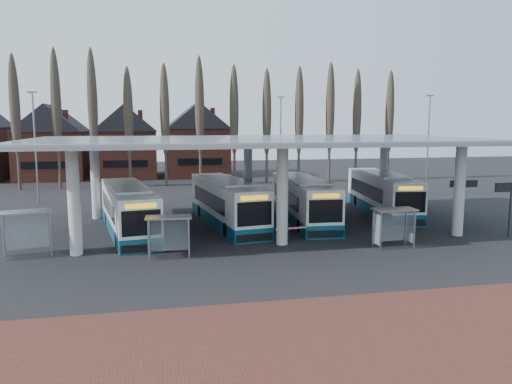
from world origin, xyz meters
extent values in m
plane|color=black|center=(0.00, 0.00, 0.00)|extent=(140.00, 140.00, 0.00)
cube|color=#5B2A24|center=(0.00, -12.00, 0.01)|extent=(70.00, 10.00, 0.03)
cylinder|color=#BABAB5|center=(-12.00, 2.50, 3.00)|extent=(0.70, 0.70, 6.00)
cylinder|color=#BABAB5|center=(-12.00, 13.50, 3.00)|extent=(0.70, 0.70, 6.00)
cylinder|color=#BABAB5|center=(0.00, 2.50, 3.00)|extent=(0.70, 0.70, 6.00)
cylinder|color=#BABAB5|center=(0.00, 13.50, 3.00)|extent=(0.70, 0.70, 6.00)
cylinder|color=#BABAB5|center=(12.00, 2.50, 3.00)|extent=(0.70, 0.70, 6.00)
cylinder|color=#BABAB5|center=(12.00, 13.50, 3.00)|extent=(0.70, 0.70, 6.00)
cube|color=gray|center=(0.00, 8.00, 6.25)|extent=(32.00, 16.00, 0.12)
cube|color=silver|center=(0.00, 8.00, 6.32)|extent=(31.50, 15.50, 0.04)
cone|color=#473D33|center=(-22.00, 33.00, 7.25)|extent=(0.36, 0.36, 14.50)
ellipsoid|color=#473D33|center=(-22.00, 33.00, 8.99)|extent=(1.10, 1.10, 11.02)
cone|color=#473D33|center=(-18.00, 33.00, 7.25)|extent=(0.36, 0.36, 14.50)
ellipsoid|color=#473D33|center=(-18.00, 33.00, 8.99)|extent=(1.10, 1.10, 11.02)
cone|color=#473D33|center=(-14.00, 33.00, 7.25)|extent=(0.36, 0.36, 14.50)
ellipsoid|color=#473D33|center=(-14.00, 33.00, 8.99)|extent=(1.10, 1.10, 11.02)
cone|color=#473D33|center=(-10.00, 33.00, 7.25)|extent=(0.36, 0.36, 14.50)
ellipsoid|color=#473D33|center=(-10.00, 33.00, 8.99)|extent=(1.10, 1.10, 11.02)
cone|color=#473D33|center=(-6.00, 33.00, 7.25)|extent=(0.36, 0.36, 14.50)
ellipsoid|color=#473D33|center=(-6.00, 33.00, 8.99)|extent=(1.10, 1.10, 11.02)
cone|color=#473D33|center=(-2.00, 33.00, 7.25)|extent=(0.36, 0.36, 14.50)
ellipsoid|color=#473D33|center=(-2.00, 33.00, 8.99)|extent=(1.10, 1.10, 11.02)
cone|color=#473D33|center=(2.00, 33.00, 7.25)|extent=(0.36, 0.36, 14.50)
ellipsoid|color=#473D33|center=(2.00, 33.00, 8.99)|extent=(1.10, 1.10, 11.02)
cone|color=#473D33|center=(6.00, 33.00, 7.25)|extent=(0.36, 0.36, 14.50)
ellipsoid|color=#473D33|center=(6.00, 33.00, 8.99)|extent=(1.10, 1.10, 11.02)
cone|color=#473D33|center=(10.00, 33.00, 7.25)|extent=(0.36, 0.36, 14.50)
ellipsoid|color=#473D33|center=(10.00, 33.00, 8.99)|extent=(1.10, 1.10, 11.02)
cone|color=#473D33|center=(14.00, 33.00, 7.25)|extent=(0.36, 0.36, 14.50)
ellipsoid|color=#473D33|center=(14.00, 33.00, 8.99)|extent=(1.10, 1.10, 11.02)
cone|color=#473D33|center=(18.00, 33.00, 7.25)|extent=(0.36, 0.36, 14.50)
ellipsoid|color=#473D33|center=(18.00, 33.00, 8.99)|extent=(1.10, 1.10, 11.02)
cone|color=#473D33|center=(22.00, 33.00, 7.25)|extent=(0.36, 0.36, 14.50)
ellipsoid|color=#473D33|center=(22.00, 33.00, 8.99)|extent=(1.10, 1.10, 11.02)
cube|color=brown|center=(-20.50, 44.00, 3.50)|extent=(8.00, 10.00, 7.00)
pyramid|color=black|center=(-20.50, 44.00, 10.50)|extent=(8.30, 10.30, 3.50)
cube|color=brown|center=(-11.00, 44.00, 3.50)|extent=(8.00, 10.00, 7.00)
pyramid|color=black|center=(-11.00, 44.00, 10.50)|extent=(8.30, 10.30, 3.50)
cube|color=brown|center=(-1.50, 44.00, 3.50)|extent=(8.00, 10.00, 7.00)
pyramid|color=black|center=(-1.50, 44.00, 10.50)|extent=(8.30, 10.30, 3.50)
cylinder|color=slate|center=(-18.00, 22.00, 5.00)|extent=(0.16, 0.16, 10.00)
cube|color=slate|center=(-18.00, 22.00, 10.10)|extent=(0.80, 0.15, 0.15)
cylinder|color=slate|center=(6.00, 26.00, 5.00)|extent=(0.16, 0.16, 10.00)
cube|color=slate|center=(6.00, 26.00, 10.10)|extent=(0.80, 0.15, 0.15)
cylinder|color=slate|center=(20.00, 20.00, 5.00)|extent=(0.16, 0.16, 10.00)
cube|color=slate|center=(20.00, 20.00, 10.10)|extent=(0.80, 0.15, 0.15)
cube|color=white|center=(-9.33, 7.61, 1.76)|extent=(4.38, 11.98, 2.74)
cube|color=navy|center=(-9.33, 7.61, 0.44)|extent=(4.41, 12.00, 0.88)
cube|color=white|center=(-9.33, 7.61, 3.18)|extent=(3.37, 7.31, 0.18)
cube|color=black|center=(-9.41, 8.09, 1.86)|extent=(3.88, 8.74, 1.07)
cube|color=black|center=(-8.37, 1.84, 1.81)|extent=(2.17, 0.42, 1.47)
cube|color=black|center=(-10.28, 13.37, 1.86)|extent=(2.10, 0.41, 1.17)
cube|color=gold|center=(-8.37, 1.84, 2.79)|extent=(1.73, 0.33, 0.29)
cube|color=black|center=(-8.37, 1.85, 0.34)|extent=(2.35, 0.47, 0.49)
cylinder|color=black|center=(-9.83, 3.76, 0.47)|extent=(0.42, 0.97, 0.94)
cylinder|color=black|center=(-7.60, 4.13, 0.47)|extent=(0.42, 0.97, 0.94)
cylinder|color=black|center=(-11.00, 10.80, 0.47)|extent=(0.42, 0.97, 0.94)
cylinder|color=black|center=(-8.77, 11.17, 0.47)|extent=(0.42, 0.97, 0.94)
cube|color=white|center=(-2.42, 9.01, 1.80)|extent=(4.16, 12.25, 2.80)
cube|color=navy|center=(-2.42, 9.01, 0.45)|extent=(4.18, 12.27, 0.90)
cube|color=white|center=(-2.42, 9.01, 3.25)|extent=(3.25, 7.45, 0.18)
cube|color=black|center=(-2.48, 9.51, 1.90)|extent=(3.74, 8.92, 1.10)
cube|color=black|center=(-1.61, 3.08, 1.85)|extent=(2.23, 0.36, 1.50)
cube|color=black|center=(-3.23, 14.95, 1.90)|extent=(2.16, 0.35, 1.20)
cube|color=gold|center=(-1.61, 3.08, 2.85)|extent=(1.78, 0.29, 0.30)
cube|color=black|center=(-1.61, 3.09, 0.35)|extent=(2.41, 0.41, 0.50)
cylinder|color=black|center=(-3.05, 5.09, 0.48)|extent=(0.41, 0.99, 0.96)
cylinder|color=black|center=(-0.76, 5.40, 0.48)|extent=(0.41, 0.99, 0.96)
cylinder|color=black|center=(-4.04, 12.33, 0.48)|extent=(0.41, 0.99, 0.96)
cylinder|color=black|center=(-1.75, 12.64, 0.48)|extent=(0.41, 0.99, 0.96)
cube|color=white|center=(3.38, 9.07, 1.78)|extent=(3.20, 12.00, 2.77)
cube|color=navy|center=(3.38, 9.07, 0.45)|extent=(3.22, 12.02, 0.89)
cube|color=white|center=(3.38, 9.07, 3.22)|extent=(2.67, 7.24, 0.18)
cube|color=black|center=(3.41, 9.56, 1.88)|extent=(3.05, 8.68, 1.09)
cube|color=black|center=(3.04, 3.16, 1.83)|extent=(2.22, 0.19, 1.48)
cube|color=black|center=(3.71, 14.98, 1.88)|extent=(2.14, 0.18, 1.19)
cube|color=gold|center=(3.04, 3.16, 2.82)|extent=(1.77, 0.15, 0.30)
cube|color=black|center=(3.04, 3.17, 0.35)|extent=(2.40, 0.22, 0.49)
cylinder|color=black|center=(2.02, 5.38, 0.47)|extent=(0.33, 0.96, 0.95)
cylinder|color=black|center=(4.30, 5.25, 0.47)|extent=(0.33, 0.96, 0.95)
cylinder|color=black|center=(2.43, 12.59, 0.47)|extent=(0.33, 0.96, 0.95)
cylinder|color=black|center=(4.72, 12.46, 0.47)|extent=(0.33, 0.96, 0.95)
cube|color=white|center=(10.84, 11.23, 1.79)|extent=(4.02, 12.14, 2.78)
cube|color=navy|center=(10.84, 11.23, 0.45)|extent=(4.04, 12.16, 0.89)
cube|color=white|center=(10.84, 11.23, 3.23)|extent=(3.16, 7.38, 0.18)
cube|color=black|center=(10.91, 11.73, 1.89)|extent=(3.64, 8.83, 1.09)
cube|color=black|center=(10.09, 5.35, 1.84)|extent=(2.22, 0.34, 1.49)
cube|color=black|center=(11.59, 17.12, 1.89)|extent=(2.14, 0.33, 1.19)
cube|color=gold|center=(10.09, 5.35, 2.83)|extent=(1.76, 0.27, 0.30)
cube|color=black|center=(10.09, 5.36, 0.35)|extent=(2.40, 0.38, 0.50)
cylinder|color=black|center=(9.23, 7.64, 0.48)|extent=(0.40, 0.98, 0.95)
cylinder|color=black|center=(11.50, 7.35, 0.48)|extent=(0.40, 0.98, 0.95)
cylinder|color=black|center=(10.15, 14.83, 0.48)|extent=(0.40, 0.98, 0.95)
cylinder|color=black|center=(12.42, 14.54, 0.48)|extent=(0.40, 0.98, 0.95)
cube|color=gray|center=(-15.63, 2.00, 1.22)|extent=(0.10, 0.10, 2.45)
cube|color=gray|center=(-13.35, 2.58, 1.22)|extent=(0.10, 0.10, 2.45)
cube|color=gray|center=(-15.89, 3.04, 1.22)|extent=(0.10, 0.10, 2.45)
cube|color=gray|center=(-13.61, 3.62, 1.22)|extent=(0.10, 0.10, 2.45)
cube|color=gray|center=(-14.62, 2.81, 2.50)|extent=(2.99, 2.00, 0.10)
cube|color=silver|center=(-14.76, 3.38, 1.27)|extent=(2.29, 0.62, 1.96)
cube|color=silver|center=(-15.81, 2.51, 1.27)|extent=(0.30, 1.05, 1.96)
cube|color=silver|center=(-13.43, 3.11, 1.27)|extent=(0.30, 1.05, 1.96)
cube|color=gray|center=(-7.98, 0.37, 1.12)|extent=(0.08, 0.08, 2.24)
cube|color=gray|center=(-5.84, 0.26, 1.12)|extent=(0.08, 0.08, 2.24)
cube|color=gray|center=(-7.93, 1.36, 1.12)|extent=(0.08, 0.08, 2.24)
cube|color=gray|center=(-5.78, 1.24, 1.12)|extent=(0.08, 0.08, 2.24)
cube|color=gray|center=(-6.88, 0.81, 2.28)|extent=(2.57, 1.38, 0.09)
cube|color=silver|center=(-6.85, 1.34, 1.16)|extent=(2.15, 0.15, 1.79)
cube|color=silver|center=(-8.00, 0.87, 1.16)|extent=(0.09, 0.98, 1.79)
cube|color=silver|center=(-5.77, 0.75, 1.16)|extent=(0.09, 0.98, 1.79)
cube|color=gray|center=(5.24, -0.15, 1.13)|extent=(0.07, 0.07, 2.26)
cube|color=gray|center=(7.41, -0.11, 1.13)|extent=(0.07, 0.07, 2.26)
cube|color=gray|center=(5.22, 0.84, 1.13)|extent=(0.07, 0.07, 2.26)
cube|color=gray|center=(7.38, 0.88, 1.13)|extent=(0.07, 0.07, 2.26)
cube|color=gray|center=(6.31, 0.37, 2.30)|extent=(2.56, 1.32, 0.09)
cube|color=silver|center=(6.30, 0.91, 1.17)|extent=(2.17, 0.08, 1.81)
cube|color=silver|center=(5.18, 0.34, 1.17)|extent=(0.06, 0.99, 1.81)
cube|color=silver|center=(7.44, 0.39, 1.17)|extent=(0.06, 0.99, 1.81)
cylinder|color=black|center=(15.02, 1.43, 1.75)|extent=(0.11, 0.11, 3.50)
cube|color=black|center=(15.02, 1.43, 3.28)|extent=(2.41, 0.21, 0.60)
cylinder|color=black|center=(15.04, 6.49, 1.54)|extent=(0.10, 0.10, 3.08)
cube|color=black|center=(15.04, 6.49, 2.89)|extent=(2.12, 0.35, 0.53)
cube|color=black|center=(0.67, 3.32, 0.52)|extent=(0.08, 0.08, 1.04)
cube|color=red|center=(0.67, 2.85, 0.90)|extent=(2.07, 0.38, 0.09)
camera|label=1|loc=(-7.68, -26.43, 7.42)|focal=35.00mm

